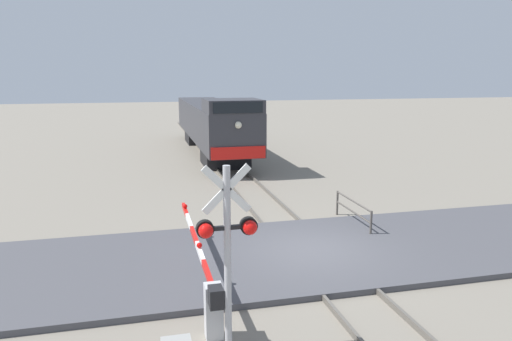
# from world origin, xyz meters

# --- Properties ---
(ground_plane) EXTENTS (160.00, 160.00, 0.00)m
(ground_plane) POSITION_xyz_m (0.00, 0.00, 0.00)
(ground_plane) COLOR gray
(rail_track_left) EXTENTS (0.08, 80.00, 0.15)m
(rail_track_left) POSITION_xyz_m (-0.72, 0.00, 0.07)
(rail_track_left) COLOR #59544C
(rail_track_left) RESTS_ON ground_plane
(rail_track_right) EXTENTS (0.08, 80.00, 0.15)m
(rail_track_right) POSITION_xyz_m (0.72, 0.00, 0.07)
(rail_track_right) COLOR #59544C
(rail_track_right) RESTS_ON ground_plane
(road_surface) EXTENTS (36.00, 5.82, 0.16)m
(road_surface) POSITION_xyz_m (0.00, 0.00, 0.08)
(road_surface) COLOR #47474C
(road_surface) RESTS_ON ground_plane
(locomotive) EXTENTS (2.99, 18.16, 4.04)m
(locomotive) POSITION_xyz_m (0.00, 19.36, 2.06)
(locomotive) COLOR black
(locomotive) RESTS_ON ground_plane
(crossing_signal) EXTENTS (1.18, 0.33, 3.76)m
(crossing_signal) POSITION_xyz_m (-3.33, -4.42, 2.31)
(crossing_signal) COLOR #ADADB2
(crossing_signal) RESTS_ON ground_plane
(crossing_gate) EXTENTS (0.36, 7.12, 1.28)m
(crossing_gate) POSITION_xyz_m (-3.55, -2.81, 0.82)
(crossing_gate) COLOR silver
(crossing_gate) RESTS_ON ground_plane
(guard_railing) EXTENTS (0.08, 2.87, 0.95)m
(guard_railing) POSITION_xyz_m (2.45, 2.29, 0.63)
(guard_railing) COLOR #4C4742
(guard_railing) RESTS_ON ground_plane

